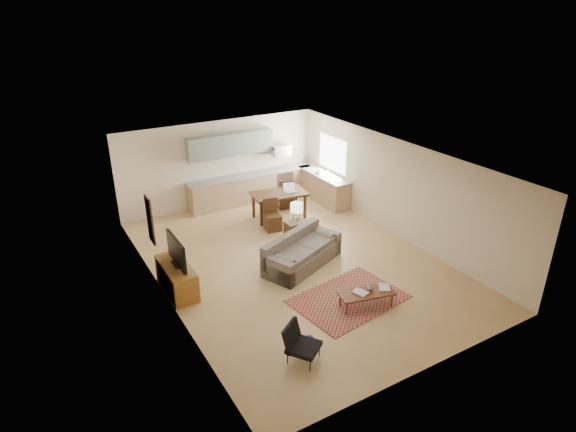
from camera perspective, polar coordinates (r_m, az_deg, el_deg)
room at (r=11.56m, az=0.75°, el=0.38°), size 9.00×9.00×9.00m
kitchen_counter_back at (r=15.70m, az=-4.35°, el=3.39°), size 4.26×0.64×0.92m
kitchen_counter_right at (r=15.71m, az=4.24°, el=3.40°), size 0.64×2.26×0.92m
kitchen_range at (r=16.19m, az=-0.86°, el=4.06°), size 0.62×0.62×0.90m
kitchen_microwave at (r=15.86m, az=-0.92°, el=7.82°), size 0.62×0.40×0.35m
upper_cabinets at (r=15.13m, az=-6.84°, el=8.42°), size 2.80×0.34×0.70m
window_right at (r=15.53m, az=5.28°, el=7.36°), size 0.02×1.40×1.05m
wall_art_left at (r=11.14m, az=-16.01°, el=-0.46°), size 0.06×0.42×1.10m
triptych at (r=15.16m, az=-8.41°, el=7.58°), size 1.70×0.04×0.50m
rug at (r=10.83m, az=7.17°, el=-9.72°), size 2.58×1.96×0.02m
sofa at (r=11.85m, az=1.75°, el=-4.13°), size 2.50×1.80×0.80m
coffee_table at (r=10.57m, az=9.23°, el=-9.71°), size 1.27×0.74×0.36m
book_a at (r=10.33m, az=8.22°, el=-9.22°), size 0.43×0.46×0.03m
book_b at (r=10.67m, az=10.70°, el=-8.27°), size 0.53×0.54×0.02m
vase at (r=10.50m, az=9.68°, el=-8.32°), size 0.23×0.23×0.16m
armchair at (r=8.98m, az=1.88°, el=-14.93°), size 0.87×0.87×0.71m
tv_credenza at (r=11.16m, az=-13.05°, el=-7.16°), size 0.55×1.44×0.66m
tv at (r=10.85m, az=-13.10°, el=-4.10°), size 0.11×1.10×0.66m
console_table at (r=12.84m, az=1.00°, el=-2.06°), size 0.59×0.39×0.68m
table_lamp at (r=12.58m, az=1.02°, el=0.44°), size 0.35×0.35×0.54m
dining_table at (r=14.41m, az=-1.06°, el=1.26°), size 1.71×1.12×0.81m
dining_chair_near at (r=13.64m, az=-1.84°, el=0.10°), size 0.50×0.52×0.91m
dining_chair_far at (r=15.15m, az=-0.35°, el=2.77°), size 0.59×0.60×0.98m
laptop at (r=14.28m, az=0.26°, el=3.35°), size 0.39×0.32×0.26m
soap_bottle at (r=15.59m, az=3.67°, el=5.42°), size 0.09×0.09×0.19m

